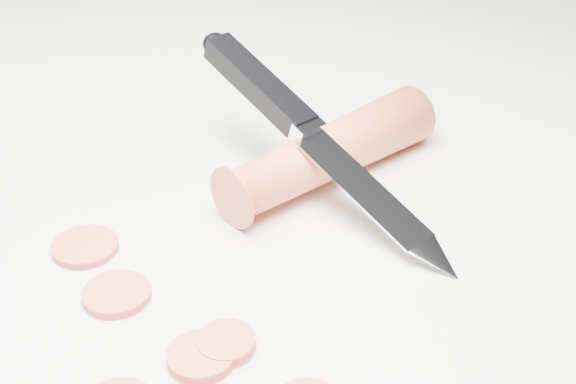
# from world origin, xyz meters

# --- Properties ---
(ground) EXTENTS (2.40, 2.40, 0.00)m
(ground) POSITION_xyz_m (0.00, 0.00, 0.00)
(ground) COLOR silver
(ground) RESTS_ON ground
(carrot) EXTENTS (0.13, 0.16, 0.04)m
(carrot) POSITION_xyz_m (0.05, 0.11, 0.02)
(carrot) COLOR #DD502E
(carrot) RESTS_ON ground
(carrot_slice_0) EXTENTS (0.04, 0.04, 0.01)m
(carrot_slice_0) POSITION_xyz_m (-0.05, -0.03, 0.00)
(carrot_slice_0) COLOR #D64B35
(carrot_slice_0) RESTS_ON ground
(carrot_slice_2) EXTENTS (0.03, 0.03, 0.01)m
(carrot_slice_2) POSITION_xyz_m (0.02, -0.06, 0.00)
(carrot_slice_2) COLOR #D64B35
(carrot_slice_2) RESTS_ON ground
(carrot_slice_5) EXTENTS (0.04, 0.04, 0.01)m
(carrot_slice_5) POSITION_xyz_m (-0.08, 0.00, 0.00)
(carrot_slice_5) COLOR #D64B35
(carrot_slice_5) RESTS_ON ground
(carrot_slice_6) EXTENTS (0.04, 0.04, 0.01)m
(carrot_slice_6) POSITION_xyz_m (0.01, -0.07, 0.00)
(carrot_slice_6) COLOR #D64B35
(carrot_slice_6) RESTS_ON ground
(kitchen_knife) EXTENTS (0.21, 0.17, 0.08)m
(kitchen_knife) POSITION_xyz_m (0.05, 0.09, 0.04)
(kitchen_knife) COLOR silver
(kitchen_knife) RESTS_ON ground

